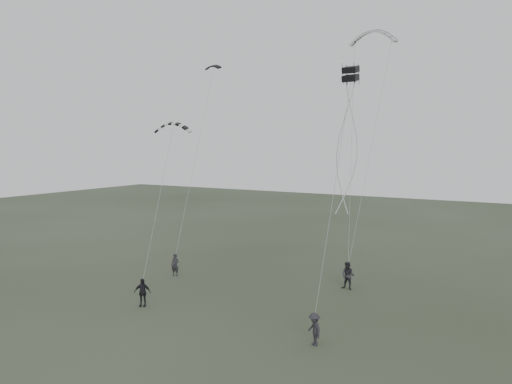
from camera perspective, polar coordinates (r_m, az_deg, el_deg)
The scene contains 9 objects.
ground at distance 31.46m, azimuth -7.16°, elevation -13.08°, with size 140.00×140.00×0.00m, color #2C3724.
flyer_left at distance 38.80m, azimuth -9.23°, elevation -8.22°, with size 0.62×0.40×1.69m, color black.
flyer_right at distance 35.43m, azimuth 10.46°, elevation -9.39°, with size 0.93×0.72×1.91m, color #232327.
flyer_center at distance 32.18m, azimuth -12.86°, elevation -11.12°, with size 1.02×0.43×1.75m, color black.
flyer_far at distance 25.90m, azimuth 6.67°, elevation -15.29°, with size 1.06×0.61×1.64m, color #242429.
kite_dark_small at distance 44.05m, azimuth -4.95°, elevation 14.16°, with size 1.50×0.45×0.50m, color black, non-canonical shape.
kite_pale_large at distance 39.50m, azimuth 13.21°, elevation 17.46°, with size 3.47×0.78×1.46m, color #B4B6B9, non-canonical shape.
kite_striped at distance 36.73m, azimuth -9.50°, elevation 7.74°, with size 2.63×0.66×1.07m, color black, non-canonical shape.
kite_box at distance 27.55m, azimuth 10.76°, elevation 13.12°, with size 0.75×0.75×0.76m, color black, non-canonical shape.
Camera 1 is at (18.19, -23.64, 9.99)m, focal length 35.00 mm.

